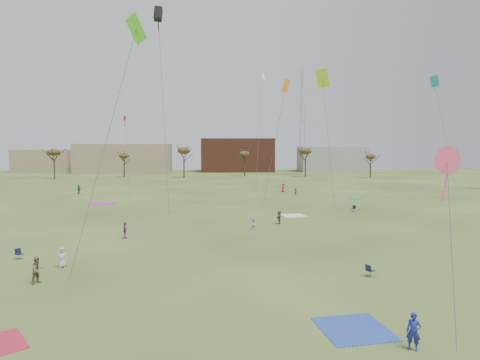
{
  "coord_description": "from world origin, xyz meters",
  "views": [
    {
      "loc": [
        -2.45,
        -31.74,
        9.05
      ],
      "look_at": [
        0.0,
        12.0,
        5.5
      ],
      "focal_mm": 30.8,
      "sensor_mm": 36.0,
      "label": 1
    }
  ],
  "objects": [
    {
      "name": "building_grey",
      "position": [
        40.0,
        118.0,
        4.5
      ],
      "size": [
        24.0,
        12.0,
        9.0
      ],
      "primitive_type": "cube",
      "color": "gray",
      "rests_on": "ground"
    },
    {
      "name": "blanket_olive",
      "position": [
        21.37,
        38.26,
        0.0
      ],
      "size": [
        3.7,
        3.7,
        0.03
      ],
      "primitive_type": "cube",
      "rotation": [
        0.0,
        0.0,
        0.99
      ],
      "color": "#2F8359",
      "rests_on": "ground"
    },
    {
      "name": "flyer_near_right",
      "position": [
        6.25,
        -14.54,
        0.85
      ],
      "size": [
        0.74,
        0.67,
        1.71
      ],
      "primitive_type": "imported",
      "rotation": [
        0.0,
        0.0,
        5.75
      ],
      "color": "navy",
      "rests_on": "ground"
    },
    {
      "name": "building_tan_west",
      "position": [
        -65.0,
        122.0,
        4.0
      ],
      "size": [
        20.0,
        12.0,
        8.0
      ],
      "primitive_type": "cube",
      "color": "#937F60",
      "rests_on": "ground"
    },
    {
      "name": "building_brick",
      "position": [
        5.0,
        120.0,
        6.0
      ],
      "size": [
        26.0,
        16.0,
        12.0
      ],
      "primitive_type": "cube",
      "color": "brown",
      "rests_on": "ground"
    },
    {
      "name": "building_tan",
      "position": [
        -35.0,
        115.0,
        5.0
      ],
      "size": [
        32.0,
        14.0,
        10.0
      ],
      "primitive_type": "cube",
      "color": "#937F60",
      "rests_on": "ground"
    },
    {
      "name": "flyer_far_c",
      "position": [
        11.98,
        42.91,
        0.7
      ],
      "size": [
        0.94,
        1.04,
        1.4
      ],
      "primitive_type": "imported",
      "rotation": [
        0.0,
        0.0,
        4.11
      ],
      "color": "#2D219B",
      "rests_on": "ground"
    },
    {
      "name": "blanket_cream",
      "position": [
        7.62,
        21.26,
        0.0
      ],
      "size": [
        3.39,
        3.39,
        0.03
      ],
      "primitive_type": "cube",
      "rotation": [
        0.0,
        0.0,
        1.71
      ],
      "color": "white",
      "rests_on": "ground"
    },
    {
      "name": "spectator_mid_d",
      "position": [
        -11.56,
        8.92,
        0.81
      ],
      "size": [
        0.68,
        1.03,
        1.62
      ],
      "primitive_type": "imported",
      "rotation": [
        0.0,
        0.0,
        1.9
      ],
      "color": "#923C8B",
      "rests_on": "ground"
    },
    {
      "name": "spectator_fore_c",
      "position": [
        4.83,
        15.75,
        0.77
      ],
      "size": [
        0.91,
        1.5,
        1.54
      ],
      "primitive_type": "imported",
      "rotation": [
        0.0,
        0.0,
        4.37
      ],
      "color": "brown",
      "rests_on": "ground"
    },
    {
      "name": "flyer_near_left",
      "position": [
        -14.11,
        -0.75,
        0.76
      ],
      "size": [
        0.86,
        0.71,
        1.51
      ],
      "primitive_type": "imported",
      "rotation": [
        0.0,
        0.0,
        0.36
      ],
      "color": "silver",
      "rests_on": "ground"
    },
    {
      "name": "kites_aloft",
      "position": [
        -1.86,
        23.12,
        19.57
      ],
      "size": [
        77.4,
        62.42,
        24.31
      ],
      "color": "#9EE626",
      "rests_on": "ground"
    },
    {
      "name": "spectator_fore_b",
      "position": [
        -14.37,
        -4.36,
        0.89
      ],
      "size": [
        1.03,
        1.09,
        1.78
      ],
      "primitive_type": "imported",
      "rotation": [
        0.0,
        0.0,
        1.02
      ],
      "color": "#7E6050",
      "rests_on": "ground"
    },
    {
      "name": "camp_chair_center",
      "position": [
        8.21,
        -4.2,
        0.26
      ],
      "size": [
        0.71,
        0.69,
        0.87
      ],
      "rotation": [
        0.0,
        0.0,
        2.05
      ],
      "color": "#16253D",
      "rests_on": "ground"
    },
    {
      "name": "tree_line",
      "position": [
        -2.85,
        79.12,
        7.09
      ],
      "size": [
        117.44,
        49.32,
        8.91
      ],
      "color": "#3A2B1E",
      "rests_on": "ground"
    },
    {
      "name": "radio_tower",
      "position": [
        30.0,
        125.0,
        19.21
      ],
      "size": [
        1.51,
        1.72,
        41.0
      ],
      "color": "#9EA3A8",
      "rests_on": "ground"
    },
    {
      "name": "flyer_far_b",
      "position": [
        10.78,
        49.93,
        0.87
      ],
      "size": [
        0.98,
        1.0,
        1.74
      ],
      "primitive_type": "imported",
      "rotation": [
        0.0,
        0.0,
        0.83
      ],
      "color": "red",
      "rests_on": "ground"
    },
    {
      "name": "camp_chair_left",
      "position": [
        -18.39,
        1.72,
        0.26
      ],
      "size": [
        0.73,
        0.72,
        0.87
      ],
      "rotation": [
        0.0,
        0.0,
        0.95
      ],
      "color": "#121533",
      "rests_on": "ground"
    },
    {
      "name": "blanket_plum",
      "position": [
        -20.55,
        34.24,
        0.0
      ],
      "size": [
        4.01,
        4.01,
        0.03
      ],
      "primitive_type": "cube",
      "rotation": [
        0.0,
        0.0,
        1.75
      ],
      "color": "#B23693",
      "rests_on": "ground"
    },
    {
      "name": "spectator_mid_e",
      "position": [
        1.5,
        12.07,
        0.71
      ],
      "size": [
        0.75,
        0.62,
        1.42
      ],
      "primitive_type": "imported",
      "rotation": [
        0.0,
        0.0,
        6.16
      ],
      "color": "silver",
      "rests_on": "ground"
    },
    {
      "name": "flyer_far_a",
      "position": [
        -29.01,
        48.51,
        0.86
      ],
      "size": [
        1.36,
        1.59,
        1.72
      ],
      "primitive_type": "imported",
      "rotation": [
        0.0,
        0.0,
        2.21
      ],
      "color": "#216533",
      "rests_on": "ground"
    },
    {
      "name": "camp_chair_right",
      "position": [
        16.57,
        24.22,
        0.26
      ],
      "size": [
        0.74,
        0.74,
        0.87
      ],
      "rotation": [
        0.0,
        0.0,
        5.43
      ],
      "color": "#121933",
      "rests_on": "ground"
    },
    {
      "name": "blanket_blue",
      "position": [
        4.32,
        -12.32,
        0.0
      ],
      "size": [
        3.74,
        3.74,
        0.03
      ],
      "primitive_type": "cube",
      "rotation": [
        0.0,
        0.0,
        1.71
      ],
      "color": "#294CB5",
      "rests_on": "ground"
    },
    {
      "name": "ground",
      "position": [
        0.0,
        0.0,
        0.0
      ],
      "size": [
        260.0,
        260.0,
        0.0
      ],
      "primitive_type": "plane",
      "color": "#304F18",
      "rests_on": "ground"
    }
  ]
}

